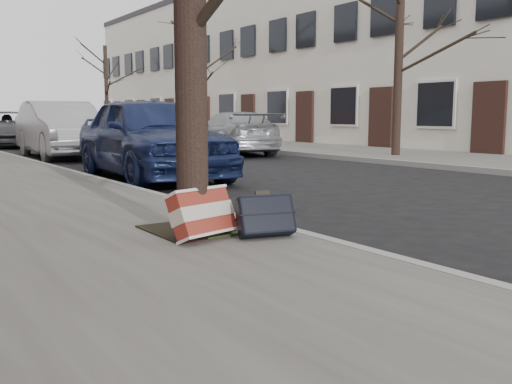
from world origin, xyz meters
TOP-DOWN VIEW (x-y plane):
  - ground at (0.00, 0.00)m, footprint 120.00×120.00m
  - far_sidewalk at (7.80, 15.00)m, footprint 4.00×70.00m
  - house_far at (13.15, 16.00)m, footprint 6.70×40.00m
  - dirt_patch at (-2.00, 1.20)m, footprint 0.85×0.85m
  - suitcase_red at (-2.16, 0.79)m, footprint 0.64×0.45m
  - suitcase_navy at (-1.66, 0.56)m, footprint 0.56×0.41m
  - car_near_front at (-0.10, 6.47)m, footprint 2.16×4.71m
  - car_near_mid at (0.06, 12.82)m, footprint 1.83×4.82m
  - car_near_back at (-0.08, 19.58)m, footprint 3.33×5.14m
  - car_far_front at (4.72, 11.24)m, footprint 2.74×4.67m
  - car_far_back at (4.82, 18.02)m, footprint 3.08×4.95m
  - tree_far_a at (7.20, 7.03)m, footprint 0.23×0.23m
  - tree_far_b at (7.20, 17.72)m, footprint 0.21×0.21m
  - tree_far_c at (7.20, 28.92)m, footprint 0.22×0.22m

SIDE VIEW (x-z plane):
  - ground at x=0.00m, z-range 0.00..0.00m
  - far_sidewalk at x=7.80m, z-range 0.00..0.12m
  - dirt_patch at x=-2.00m, z-range 0.12..0.14m
  - suitcase_navy at x=-1.66m, z-range 0.12..0.52m
  - suitcase_red at x=-2.16m, z-range 0.12..0.57m
  - car_far_front at x=4.72m, z-range 0.00..1.27m
  - car_near_back at x=-0.08m, z-range 0.00..1.32m
  - car_near_front at x=-0.10m, z-range 0.00..1.57m
  - car_near_mid at x=0.06m, z-range 0.00..1.57m
  - car_far_back at x=4.82m, z-range 0.00..1.57m
  - tree_far_a at x=7.20m, z-range 0.12..4.75m
  - tree_far_c at x=7.20m, z-range 0.12..5.11m
  - tree_far_b at x=7.20m, z-range 0.12..5.56m
  - house_far at x=13.15m, z-range 0.00..7.20m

